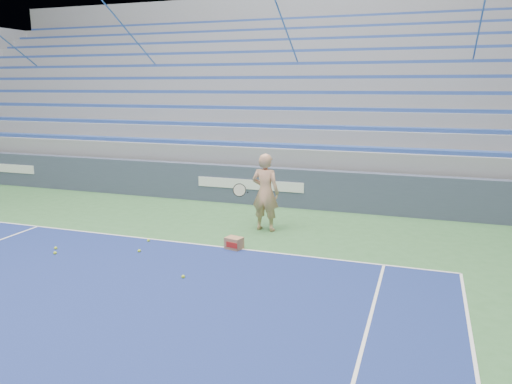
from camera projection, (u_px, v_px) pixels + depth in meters
The scene contains 9 objects.
sponsor_barrier at pixel (251, 185), 14.44m from camera, with size 30.00×0.32×1.10m.
bleachers at pixel (300, 112), 19.35m from camera, with size 31.00×9.15×7.30m.
tennis_player at pixel (265, 192), 11.70m from camera, with size 0.96×0.87×1.84m.
ball_box at pixel (234, 243), 10.48m from camera, with size 0.39×0.34×0.26m.
tennis_ball_0 at pixel (183, 277), 8.90m from camera, with size 0.07×0.07×0.07m, color #B2D72C.
tennis_ball_1 at pixel (55, 253), 10.16m from camera, with size 0.07×0.07×0.07m, color #B2D72C.
tennis_ball_2 at pixel (148, 240), 10.99m from camera, with size 0.07×0.07×0.07m, color #B2D72C.
tennis_ball_3 at pixel (56, 248), 10.47m from camera, with size 0.07×0.07×0.07m, color #B2D72C.
tennis_ball_4 at pixel (139, 251), 10.29m from camera, with size 0.07×0.07×0.07m, color #B2D72C.
Camera 1 is at (4.73, 2.54, 3.38)m, focal length 35.00 mm.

